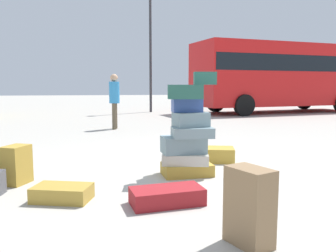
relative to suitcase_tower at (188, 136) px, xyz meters
The scene contains 10 objects.
ground_plane 0.62m from the suitcase_tower, 88.64° to the left, with size 80.00×80.00×0.00m, color #ADA89E.
suitcase_tower is the anchor object (origin of this frame).
suitcase_brown_foreground_near 2.22m from the suitcase_tower, 89.26° to the right, with size 0.23×0.37×0.63m, color olive.
suitcase_maroon_foreground_far 1.34m from the suitcase_tower, 112.32° to the right, with size 0.77×0.38×0.18m, color maroon.
suitcase_tan_left_side 1.13m from the suitcase_tower, 48.59° to the left, with size 0.54×0.42×0.24m, color #B28C33.
suitcase_tan_upright_blue 2.32m from the suitcase_tower, behind, with size 0.25×0.34×0.50m, color #B28C33.
suitcase_tan_right_side 1.89m from the suitcase_tower, 151.95° to the right, with size 0.62×0.37×0.17m, color #B28C33.
person_bearded_onlooker 5.56m from the suitcase_tower, 100.39° to the left, with size 0.30×0.34×1.60m.
parked_bus 12.66m from the suitcase_tower, 57.79° to the left, with size 8.56×4.07×3.15m.
lamp_post 12.13m from the suitcase_tower, 86.41° to the left, with size 0.36×0.36×5.59m.
Camera 1 is at (-1.04, -4.97, 1.28)m, focal length 36.87 mm.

